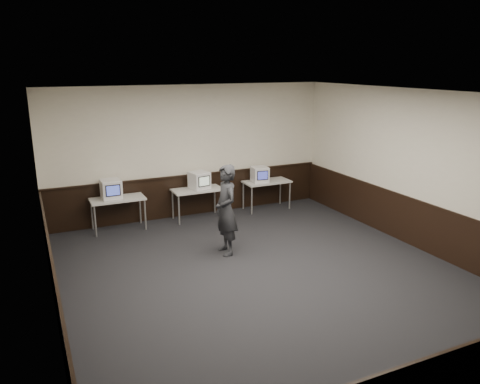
# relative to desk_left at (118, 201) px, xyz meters

# --- Properties ---
(floor) EXTENTS (8.00, 8.00, 0.00)m
(floor) POSITION_rel_desk_left_xyz_m (1.90, -3.60, -0.68)
(floor) COLOR black
(floor) RESTS_ON ground
(ceiling) EXTENTS (8.00, 8.00, 0.00)m
(ceiling) POSITION_rel_desk_left_xyz_m (1.90, -3.60, 2.52)
(ceiling) COLOR white
(ceiling) RESTS_ON back_wall
(back_wall) EXTENTS (7.00, 0.00, 7.00)m
(back_wall) POSITION_rel_desk_left_xyz_m (1.90, 0.40, 0.92)
(back_wall) COLOR silver
(back_wall) RESTS_ON ground
(front_wall) EXTENTS (7.00, 0.00, 7.00)m
(front_wall) POSITION_rel_desk_left_xyz_m (1.90, -7.60, 0.92)
(front_wall) COLOR silver
(front_wall) RESTS_ON ground
(left_wall) EXTENTS (0.00, 8.00, 8.00)m
(left_wall) POSITION_rel_desk_left_xyz_m (-1.60, -3.60, 0.92)
(left_wall) COLOR silver
(left_wall) RESTS_ON ground
(right_wall) EXTENTS (0.00, 8.00, 8.00)m
(right_wall) POSITION_rel_desk_left_xyz_m (5.40, -3.60, 0.92)
(right_wall) COLOR silver
(right_wall) RESTS_ON ground
(wainscot_back) EXTENTS (6.98, 0.04, 1.00)m
(wainscot_back) POSITION_rel_desk_left_xyz_m (1.90, 0.38, -0.18)
(wainscot_back) COLOR black
(wainscot_back) RESTS_ON back_wall
(wainscot_left) EXTENTS (0.04, 7.98, 1.00)m
(wainscot_left) POSITION_rel_desk_left_xyz_m (-1.58, -3.60, -0.18)
(wainscot_left) COLOR black
(wainscot_left) RESTS_ON left_wall
(wainscot_right) EXTENTS (0.04, 7.98, 1.00)m
(wainscot_right) POSITION_rel_desk_left_xyz_m (5.38, -3.60, -0.18)
(wainscot_right) COLOR black
(wainscot_right) RESTS_ON right_wall
(wainscot_rail) EXTENTS (6.98, 0.06, 0.04)m
(wainscot_rail) POSITION_rel_desk_left_xyz_m (1.90, 0.36, 0.34)
(wainscot_rail) COLOR black
(wainscot_rail) RESTS_ON wainscot_back
(desk_left) EXTENTS (1.20, 0.60, 0.75)m
(desk_left) POSITION_rel_desk_left_xyz_m (0.00, 0.00, 0.00)
(desk_left) COLOR beige
(desk_left) RESTS_ON ground
(desk_center) EXTENTS (1.20, 0.60, 0.75)m
(desk_center) POSITION_rel_desk_left_xyz_m (1.90, 0.00, 0.00)
(desk_center) COLOR beige
(desk_center) RESTS_ON ground
(desk_right) EXTENTS (1.20, 0.60, 0.75)m
(desk_right) POSITION_rel_desk_left_xyz_m (3.80, 0.00, 0.00)
(desk_right) COLOR beige
(desk_right) RESTS_ON ground
(emac_left) EXTENTS (0.44, 0.47, 0.43)m
(emac_left) POSITION_rel_desk_left_xyz_m (-0.12, 0.04, 0.29)
(emac_left) COLOR white
(emac_left) RESTS_ON desk_left
(emac_center) EXTENTS (0.49, 0.51, 0.42)m
(emac_center) POSITION_rel_desk_left_xyz_m (1.96, 0.00, 0.28)
(emac_center) COLOR white
(emac_center) RESTS_ON desk_center
(emac_right) EXTENTS (0.44, 0.46, 0.39)m
(emac_right) POSITION_rel_desk_left_xyz_m (3.59, -0.01, 0.27)
(emac_right) COLOR white
(emac_right) RESTS_ON desk_right
(person) EXTENTS (0.45, 0.67, 1.80)m
(person) POSITION_rel_desk_left_xyz_m (1.69, -2.28, 0.22)
(person) COLOR #25272B
(person) RESTS_ON ground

